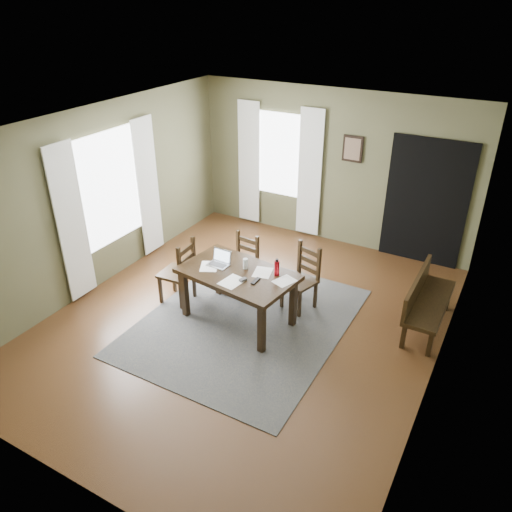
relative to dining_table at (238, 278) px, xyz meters
The scene contains 25 objects.
ground 0.70m from the dining_table, ahead, with size 5.00×6.00×0.01m.
room_shell 1.13m from the dining_table, ahead, with size 5.02×6.02×2.71m.
rug 0.68m from the dining_table, ahead, with size 2.60×3.20×0.01m.
dining_table is the anchor object (origin of this frame).
chair_end 1.01m from the dining_table, behind, with size 0.47×0.46×1.00m.
chair_back_left 0.77m from the dining_table, 115.63° to the left, with size 0.44×0.44×0.93m.
chair_back_right 0.98m from the dining_table, 50.18° to the left, with size 0.52×0.52×0.96m.
bench 2.52m from the dining_table, 25.81° to the left, with size 0.44×1.36×0.77m.
laptop 0.36m from the dining_table, 167.52° to the left, with size 0.29×0.23×0.20m.
computer_mouse 0.26m from the dining_table, 42.32° to the right, with size 0.06×0.10×0.03m, color #3F3F42.
tv_remote 0.35m from the dining_table, 16.43° to the right, with size 0.05×0.18×0.02m, color black.
drinking_glass 0.22m from the dining_table, 71.61° to the left, with size 0.07×0.07×0.15m, color silver.
water_bottle 0.56m from the dining_table, 20.79° to the left, with size 0.09×0.09×0.24m.
paper_a 0.43m from the dining_table, behind, with size 0.23×0.30×0.00m, color white.
paper_c 0.35m from the dining_table, 26.91° to the left, with size 0.23×0.30×0.00m, color white.
paper_d 0.66m from the dining_table, ahead, with size 0.21×0.28×0.00m, color white.
paper_e 0.27m from the dining_table, 75.28° to the right, with size 0.25×0.32×0.00m, color white.
window_left 2.49m from the dining_table, behind, with size 0.01×1.30×1.70m.
window_back 3.21m from the dining_table, 106.69° to the left, with size 1.00×0.01×1.50m.
curtain_left_near 2.47m from the dining_table, 165.40° to the right, with size 0.03×0.48×2.30m.
curtain_left_far 2.60m from the dining_table, 156.15° to the left, with size 0.03×0.48×2.30m.
curtain_back_left 3.36m from the dining_table, 117.16° to the left, with size 0.44×0.03×2.30m.
curtain_back_right 3.01m from the dining_table, 95.31° to the left, with size 0.44×0.03×2.30m.
framed_picture 3.20m from the dining_table, 81.30° to the left, with size 0.34×0.03×0.44m.
doorway_back 3.48m from the dining_table, 59.51° to the left, with size 1.30×0.03×2.10m.
Camera 1 is at (2.89, -4.90, 4.12)m, focal length 35.00 mm.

